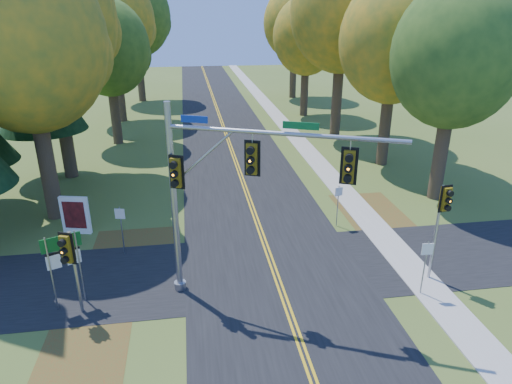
{
  "coord_description": "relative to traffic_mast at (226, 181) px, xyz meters",
  "views": [
    {
      "loc": [
        -3.5,
        -15.67,
        11.06
      ],
      "look_at": [
        -0.58,
        3.47,
        3.2
      ],
      "focal_mm": 32.0,
      "sensor_mm": 36.0,
      "label": 1
    }
  ],
  "objects": [
    {
      "name": "ground",
      "position": [
        2.24,
        -0.07,
        -5.1
      ],
      "size": [
        160.0,
        160.0,
        0.0
      ],
      "primitive_type": "plane",
      "color": "#475D21",
      "rests_on": "ground"
    },
    {
      "name": "road_main",
      "position": [
        2.24,
        -0.07,
        -5.09
      ],
      "size": [
        8.0,
        160.0,
        0.02
      ],
      "primitive_type": "cube",
      "color": "black",
      "rests_on": "ground"
    },
    {
      "name": "road_cross",
      "position": [
        2.24,
        1.93,
        -5.09
      ],
      "size": [
        60.0,
        6.0,
        0.02
      ],
      "primitive_type": "cube",
      "color": "black",
      "rests_on": "ground"
    },
    {
      "name": "centerline_left",
      "position": [
        2.14,
        -0.07,
        -5.08
      ],
      "size": [
        0.1,
        160.0,
        0.01
      ],
      "primitive_type": "cube",
      "color": "gold",
      "rests_on": "road_main"
    },
    {
      "name": "centerline_right",
      "position": [
        2.34,
        -0.07,
        -5.08
      ],
      "size": [
        0.1,
        160.0,
        0.01
      ],
      "primitive_type": "cube",
      "color": "gold",
      "rests_on": "road_main"
    },
    {
      "name": "sidewalk_east",
      "position": [
        8.44,
        -0.07,
        -5.07
      ],
      "size": [
        1.6,
        160.0,
        0.06
      ],
      "primitive_type": "cube",
      "color": "#9E998E",
      "rests_on": "ground"
    },
    {
      "name": "leaf_patch_w_near",
      "position": [
        -4.26,
        3.93,
        -5.1
      ],
      "size": [
        4.0,
        6.0,
        0.0
      ],
      "primitive_type": "cube",
      "color": "brown",
      "rests_on": "ground"
    },
    {
      "name": "leaf_patch_e",
      "position": [
        9.04,
        5.93,
        -5.1
      ],
      "size": [
        3.5,
        8.0,
        0.0
      ],
      "primitive_type": "cube",
      "color": "brown",
      "rests_on": "ground"
    },
    {
      "name": "leaf_patch_w_far",
      "position": [
        -5.26,
        -3.07,
        -5.1
      ],
      "size": [
        3.0,
        5.0,
        0.0
      ],
      "primitive_type": "cube",
      "color": "brown",
      "rests_on": "ground"
    },
    {
      "name": "tree_w_a",
      "position": [
        -8.89,
        9.31,
        4.38
      ],
      "size": [
        8.0,
        8.0,
        14.15
      ],
      "color": "#38281C",
      "rests_on": "ground"
    },
    {
      "name": "tree_e_a",
      "position": [
        13.81,
        8.71,
        3.43
      ],
      "size": [
        7.2,
        7.2,
        12.73
      ],
      "color": "#38281C",
      "rests_on": "ground"
    },
    {
      "name": "tree_w_b",
      "position": [
        -9.48,
        16.22,
        5.26
      ],
      "size": [
        8.6,
        8.6,
        15.38
      ],
      "color": "#38281C",
      "rests_on": "ground"
    },
    {
      "name": "tree_e_b",
      "position": [
        13.21,
        15.51,
        3.8
      ],
      "size": [
        7.6,
        7.6,
        13.33
      ],
      "color": "#38281C",
      "rests_on": "ground"
    },
    {
      "name": "tree_w_c",
      "position": [
        -7.3,
        24.4,
        2.84
      ],
      "size": [
        6.8,
        6.8,
        11.91
      ],
      "color": "#38281C",
      "rests_on": "ground"
    },
    {
      "name": "tree_e_c",
      "position": [
        12.12,
        23.62,
        5.56
      ],
      "size": [
        8.8,
        8.8,
        15.79
      ],
      "color": "#38281C",
      "rests_on": "ground"
    },
    {
      "name": "tree_w_d",
      "position": [
        -7.89,
        33.12,
        4.68
      ],
      "size": [
        8.2,
        8.2,
        14.56
      ],
      "color": "#38281C",
      "rests_on": "ground"
    },
    {
      "name": "tree_e_d",
      "position": [
        11.5,
        32.8,
        3.14
      ],
      "size": [
        7.0,
        7.0,
        12.32
      ],
      "color": "#38281C",
      "rests_on": "ground"
    },
    {
      "name": "tree_w_e",
      "position": [
        -6.68,
        44.02,
        4.97
      ],
      "size": [
        8.4,
        8.4,
        14.97
      ],
      "color": "#38281C",
      "rests_on": "ground"
    },
    {
      "name": "tree_e_e",
      "position": [
        12.71,
        43.51,
        4.09
      ],
      "size": [
        7.8,
        7.8,
        13.74
      ],
      "color": "#38281C",
      "rests_on": "ground"
    },
    {
      "name": "pine_c",
      "position": [
        -10.76,
        15.93,
        4.59
      ],
      "size": [
        5.6,
        5.6,
        20.56
      ],
      "color": "#38281C",
      "rests_on": "ground"
    },
    {
      "name": "traffic_mast",
      "position": [
        0.0,
        0.0,
        0.0
      ],
      "size": [
        8.09,
        3.68,
        7.93
      ],
      "rotation": [
        0.0,
        0.0,
        -0.41
      ],
      "color": "#94959C",
      "rests_on": "ground"
    },
    {
      "name": "east_signal_pole",
      "position": [
        8.85,
        -0.11,
        -1.71
      ],
      "size": [
        0.52,
        0.6,
        4.48
      ],
      "rotation": [
        0.0,
        0.0,
        0.14
      ],
      "color": "#96989F",
      "rests_on": "ground"
    },
    {
      "name": "ped_signal_pole",
      "position": [
        -5.84,
        -0.28,
        -2.45
      ],
      "size": [
        0.54,
        0.65,
        3.57
      ],
      "rotation": [
        0.0,
        0.0,
        -0.38
      ],
      "color": "#92949A",
      "rests_on": "ground"
    },
    {
      "name": "route_sign_cluster",
      "position": [
        -6.27,
        0.45,
        -2.88
      ],
      "size": [
        1.37,
        0.63,
        3.16
      ],
      "rotation": [
        0.0,
        0.0,
        0.41
      ],
      "color": "gray",
      "rests_on": "ground"
    },
    {
      "name": "info_kiosk",
      "position": [
        -7.31,
        6.93,
        -4.08
      ],
      "size": [
        1.49,
        0.55,
        2.06
      ],
      "rotation": [
        0.0,
        0.0,
        -0.23
      ],
      "color": "white",
      "rests_on": "ground"
    },
    {
      "name": "reg_sign_e_north",
      "position": [
        6.44,
        5.68,
        -3.5
      ],
      "size": [
        0.44,
        0.14,
        2.33
      ],
      "rotation": [
        0.0,
        0.0,
        0.25
      ],
      "color": "gray",
      "rests_on": "ground"
    },
    {
      "name": "reg_sign_e_south",
      "position": [
        7.9,
        -0.99,
        -3.41
      ],
      "size": [
        0.47,
        0.08,
        2.47
      ],
      "rotation": [
        0.0,
        0.0,
        -0.05
      ],
      "color": "gray",
      "rests_on": "ground"
    },
    {
      "name": "reg_sign_w",
      "position": [
        -4.63,
        4.28,
        -3.4
      ],
      "size": [
        0.47,
        0.15,
        2.48
      ],
      "rotation": [
        0.0,
        0.0,
        -0.25
      ],
      "color": "gray",
      "rests_on": "ground"
    }
  ]
}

